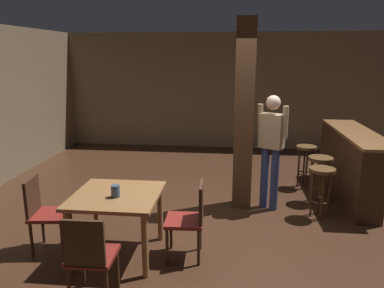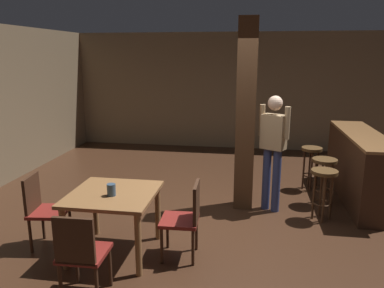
% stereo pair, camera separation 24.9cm
% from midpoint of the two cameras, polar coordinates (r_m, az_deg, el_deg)
% --- Properties ---
extents(ground_plane, '(10.80, 10.80, 0.00)m').
position_cam_midpoint_polar(ground_plane, '(5.26, 5.50, -12.32)').
color(ground_plane, '#382114').
extents(wall_back, '(8.00, 0.10, 2.80)m').
position_cam_midpoint_polar(wall_back, '(9.27, 7.54, 7.95)').
color(wall_back, '#756047').
rests_on(wall_back, ground_plane).
extents(pillar, '(0.28, 0.28, 2.80)m').
position_cam_midpoint_polar(pillar, '(5.55, 9.46, 4.16)').
color(pillar, '#4C301C').
rests_on(pillar, ground_plane).
extents(dining_table, '(0.97, 0.97, 0.75)m').
position_cam_midpoint_polar(dining_table, '(4.41, -10.30, -8.78)').
color(dining_table, brown).
rests_on(dining_table, ground_plane).
extents(chair_east, '(0.44, 0.44, 0.89)m').
position_cam_midpoint_polar(chair_east, '(4.30, 0.80, -10.94)').
color(chair_east, maroon).
rests_on(chair_east, ground_plane).
extents(chair_south, '(0.43, 0.43, 0.89)m').
position_cam_midpoint_polar(chair_south, '(3.71, -14.68, -15.63)').
color(chair_south, maroon).
rests_on(chair_south, ground_plane).
extents(chair_west, '(0.47, 0.47, 0.89)m').
position_cam_midpoint_polar(chair_west, '(4.82, -20.41, -9.03)').
color(chair_west, maroon).
rests_on(chair_west, ground_plane).
extents(napkin_cup, '(0.10, 0.10, 0.13)m').
position_cam_midpoint_polar(napkin_cup, '(4.25, -10.55, -6.89)').
color(napkin_cup, '#33475B').
rests_on(napkin_cup, dining_table).
extents(standing_person, '(0.45, 0.34, 1.72)m').
position_cam_midpoint_polar(standing_person, '(5.57, 13.51, -0.18)').
color(standing_person, tan).
rests_on(standing_person, ground_plane).
extents(bar_counter, '(0.56, 2.32, 1.08)m').
position_cam_midpoint_polar(bar_counter, '(6.57, 24.47, -3.06)').
color(bar_counter, brown).
rests_on(bar_counter, ground_plane).
extents(bar_stool_near, '(0.36, 0.36, 0.73)m').
position_cam_midpoint_polar(bar_stool_near, '(5.57, 20.65, -5.51)').
color(bar_stool_near, '#4C3319').
rests_on(bar_stool_near, ground_plane).
extents(bar_stool_mid, '(0.37, 0.37, 0.74)m').
position_cam_midpoint_polar(bar_stool_mid, '(6.12, 20.59, -3.74)').
color(bar_stool_mid, '#4C3319').
rests_on(bar_stool_mid, ground_plane).
extents(bar_stool_far, '(0.34, 0.34, 0.75)m').
position_cam_midpoint_polar(bar_stool_far, '(6.74, 18.72, -2.06)').
color(bar_stool_far, '#4C3319').
rests_on(bar_stool_far, ground_plane).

